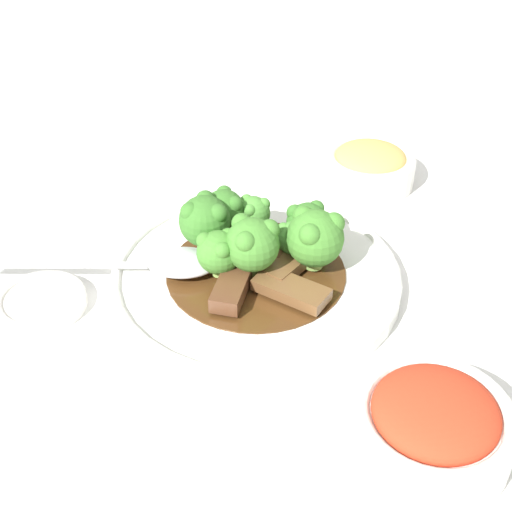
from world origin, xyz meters
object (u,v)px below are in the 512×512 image
broccoli_floret_7 (294,238)px  side_bowl_appetizer (370,166)px  main_plate (256,276)px  serving_spoon (164,263)px  broccoli_floret_0 (315,237)px  broccoli_floret_3 (252,243)px  broccoli_floret_4 (308,223)px  beef_strip_1 (285,266)px  sauce_dish (42,301)px  beef_strip_2 (291,290)px  broccoli_floret_2 (224,210)px  broccoli_floret_6 (253,212)px  side_bowl_kimchi (433,426)px  beef_strip_0 (232,287)px  broccoli_floret_5 (205,220)px  beef_strip_3 (254,244)px  broccoli_floret_1 (219,251)px

broccoli_floret_7 → side_bowl_appetizer: 0.19m
main_plate → serving_spoon: size_ratio=1.23×
broccoli_floret_0 → broccoli_floret_3: 0.06m
broccoli_floret_3 → broccoli_floret_0: bearing=124.2°
broccoli_floret_0 → broccoli_floret_3: size_ratio=1.00×
side_bowl_appetizer → broccoli_floret_4: bearing=-6.8°
beef_strip_1 → broccoli_floret_0: bearing=128.9°
sauce_dish → broccoli_floret_7: bearing=124.6°
beef_strip_2 → broccoli_floret_4: (-0.08, -0.01, 0.02)m
beef_strip_1 → broccoli_floret_7: 0.03m
broccoli_floret_2 → serving_spoon: (0.07, -0.03, -0.02)m
beef_strip_1 → broccoli_floret_6: size_ratio=1.37×
serving_spoon → broccoli_floret_4: bearing=126.4°
broccoli_floret_0 → serving_spoon: broccoli_floret_0 is taller
broccoli_floret_4 → broccoli_floret_7: size_ratio=1.26×
broccoli_floret_0 → side_bowl_kimchi: size_ratio=0.51×
broccoli_floret_4 → broccoli_floret_6: size_ratio=1.17×
beef_strip_2 → broccoli_floret_4: size_ratio=1.55×
broccoli_floret_4 → broccoli_floret_6: broccoli_floret_4 is taller
beef_strip_1 → beef_strip_2: size_ratio=0.75×
sauce_dish → main_plate: bearing=121.1°
broccoli_floret_3 → sauce_dish: broccoli_floret_3 is taller
broccoli_floret_4 → side_bowl_appetizer: (-0.17, 0.02, -0.02)m
beef_strip_1 → side_bowl_appetizer: bearing=173.1°
beef_strip_0 → broccoli_floret_5: bearing=-136.4°
sauce_dish → broccoli_floret_5: bearing=134.5°
beef_strip_2 → side_bowl_kimchi: size_ratio=0.63×
side_bowl_appetizer → main_plate: bearing=-13.4°
broccoli_floret_4 → beef_strip_3: bearing=-61.1°
broccoli_floret_2 → side_bowl_appetizer: size_ratio=0.49×
serving_spoon → broccoli_floret_6: bearing=147.0°
broccoli_floret_5 → broccoli_floret_3: bearing=70.9°
main_plate → beef_strip_1: 0.03m
broccoli_floret_0 → broccoli_floret_3: bearing=-55.8°
beef_strip_2 → broccoli_floret_3: bearing=-107.8°
beef_strip_3 → side_bowl_kimchi: 0.26m
broccoli_floret_0 → side_bowl_appetizer: broccoli_floret_0 is taller
broccoli_floret_6 → broccoli_floret_1: bearing=-3.3°
beef_strip_3 → broccoli_floret_1: (0.05, -0.02, 0.02)m
broccoli_floret_0 → broccoli_floret_5: size_ratio=1.00×
main_plate → beef_strip_0: (0.04, -0.01, 0.02)m
beef_strip_3 → main_plate: bearing=24.9°
beef_strip_3 → serving_spoon: bearing=-49.2°
serving_spoon → sauce_dish: 0.12m
beef_strip_2 → broccoli_floret_7: bearing=-163.0°
broccoli_floret_1 → side_bowl_appetizer: 0.26m
beef_strip_0 → broccoli_floret_3: broccoli_floret_3 is taller
broccoli_floret_5 → broccoli_floret_4: bearing=115.6°
serving_spoon → sauce_dish: bearing=-51.5°
broccoli_floret_5 → serving_spoon: size_ratio=0.26×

